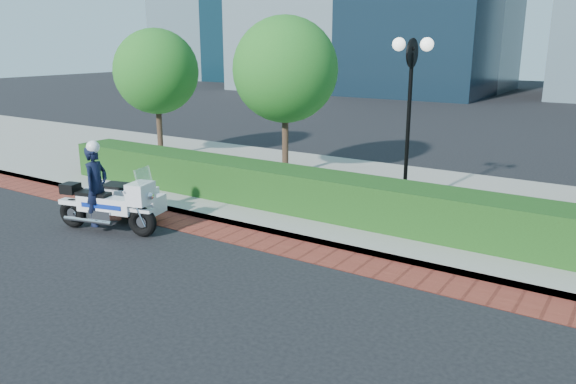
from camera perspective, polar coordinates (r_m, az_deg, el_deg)
The scene contains 8 objects.
ground at distance 10.87m, azimuth -3.84°, elevation -8.11°, with size 120.00×120.00×0.00m, color black.
brick_strip at distance 12.01m, azimuth 0.48°, elevation -5.74°, with size 60.00×1.00×0.01m, color maroon.
sidewalk at distance 15.77m, azimuth 9.37°, elevation -0.56°, with size 60.00×8.00×0.15m, color gray.
hedge_main at distance 13.53m, azimuth 5.31°, elevation -0.51°, with size 18.00×1.20×1.00m, color #193311.
lamppost at distance 14.15m, azimuth 12.27°, elevation 9.41°, with size 1.02×0.70×4.21m.
tree_a at distance 20.90m, azimuth -13.25°, elevation 11.82°, with size 3.00×3.00×4.58m.
tree_b at distance 17.34m, azimuth -0.29°, elevation 12.31°, with size 3.20×3.20×4.89m.
police_motorcycle at distance 13.82m, azimuth -17.47°, elevation -0.49°, with size 2.61×1.88×2.13m.
Camera 1 is at (6.07, -7.94, 4.28)m, focal length 35.00 mm.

